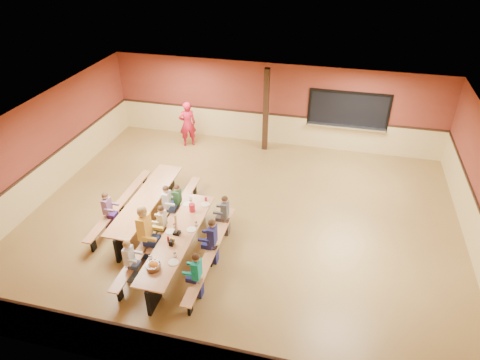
# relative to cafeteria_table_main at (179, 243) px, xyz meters

# --- Properties ---
(ground) EXTENTS (12.00, 12.00, 0.00)m
(ground) POSITION_rel_cafeteria_table_main_xyz_m (1.09, 1.94, -0.53)
(ground) COLOR olive
(ground) RESTS_ON ground
(room_envelope) EXTENTS (12.04, 10.04, 3.02)m
(room_envelope) POSITION_rel_cafeteria_table_main_xyz_m (1.09, 1.94, 0.16)
(room_envelope) COLOR brown
(room_envelope) RESTS_ON ground
(kitchen_pass_through) EXTENTS (2.78, 0.28, 1.38)m
(kitchen_pass_through) POSITION_rel_cafeteria_table_main_xyz_m (3.69, 6.91, 0.96)
(kitchen_pass_through) COLOR black
(kitchen_pass_through) RESTS_ON ground
(structural_post) EXTENTS (0.18, 0.18, 3.00)m
(structural_post) POSITION_rel_cafeteria_table_main_xyz_m (0.89, 6.34, 0.97)
(structural_post) COLOR black
(structural_post) RESTS_ON ground
(cafeteria_table_main) EXTENTS (1.91, 3.70, 0.74)m
(cafeteria_table_main) POSITION_rel_cafeteria_table_main_xyz_m (0.00, 0.00, 0.00)
(cafeteria_table_main) COLOR #BC794A
(cafeteria_table_main) RESTS_ON ground
(cafeteria_table_second) EXTENTS (1.91, 3.70, 0.74)m
(cafeteria_table_second) POSITION_rel_cafeteria_table_main_xyz_m (-1.44, 1.33, 0.00)
(cafeteria_table_second) COLOR #BC794A
(cafeteria_table_second) RESTS_ON ground
(seated_child_white_left) EXTENTS (0.35, 0.28, 1.16)m
(seated_child_white_left) POSITION_rel_cafeteria_table_main_xyz_m (-0.82, -0.95, 0.06)
(seated_child_white_left) COLOR white
(seated_child_white_left) RESTS_ON ground
(seated_adult_yellow) EXTENTS (0.50, 0.41, 1.48)m
(seated_adult_yellow) POSITION_rel_cafeteria_table_main_xyz_m (-0.82, -0.08, 0.22)
(seated_adult_yellow) COLOR yellow
(seated_adult_yellow) RESTS_ON ground
(seated_child_grey_left) EXTENTS (0.37, 0.30, 1.20)m
(seated_child_grey_left) POSITION_rel_cafeteria_table_main_xyz_m (-0.82, 1.31, 0.08)
(seated_child_grey_left) COLOR silver
(seated_child_grey_left) RESTS_ON ground
(seated_child_teal_right) EXTENTS (0.36, 0.29, 1.19)m
(seated_child_teal_right) POSITION_rel_cafeteria_table_main_xyz_m (0.83, -1.02, 0.07)
(seated_child_teal_right) COLOR #0F9B8C
(seated_child_teal_right) RESTS_ON ground
(seated_child_navy_right) EXTENTS (0.39, 0.32, 1.25)m
(seated_child_navy_right) POSITION_rel_cafeteria_table_main_xyz_m (0.83, 0.13, 0.10)
(seated_child_navy_right) COLOR navy
(seated_child_navy_right) RESTS_ON ground
(seated_child_char_right) EXTENTS (0.36, 0.29, 1.19)m
(seated_child_char_right) POSITION_rel_cafeteria_table_main_xyz_m (0.83, 1.24, 0.07)
(seated_child_char_right) COLOR #484C52
(seated_child_char_right) RESTS_ON ground
(seated_child_purple_sec) EXTENTS (0.35, 0.28, 1.17)m
(seated_child_purple_sec) POSITION_rel_cafeteria_table_main_xyz_m (-2.26, 0.67, 0.06)
(seated_child_purple_sec) COLOR slate
(seated_child_purple_sec) RESTS_ON ground
(seated_child_green_sec) EXTENTS (0.33, 0.27, 1.12)m
(seated_child_green_sec) POSITION_rel_cafeteria_table_main_xyz_m (-0.61, 1.55, 0.03)
(seated_child_green_sec) COLOR #2E6338
(seated_child_green_sec) RESTS_ON ground
(seated_child_tan_sec) EXTENTS (0.35, 0.28, 1.16)m
(seated_child_tan_sec) POSITION_rel_cafeteria_table_main_xyz_m (-0.61, 0.48, 0.06)
(seated_child_tan_sec) COLOR beige
(seated_child_tan_sec) RESTS_ON ground
(standing_woman) EXTENTS (0.74, 0.66, 1.69)m
(standing_woman) POSITION_rel_cafeteria_table_main_xyz_m (-1.92, 5.96, 0.32)
(standing_woman) COLOR #B7142C
(standing_woman) RESTS_ON ground
(punch_pitcher) EXTENTS (0.16, 0.16, 0.22)m
(punch_pitcher) POSITION_rel_cafeteria_table_main_xyz_m (-0.01, 1.04, 0.32)
(punch_pitcher) COLOR red
(punch_pitcher) RESTS_ON cafeteria_table_main
(chip_bowl) EXTENTS (0.32, 0.32, 0.15)m
(chip_bowl) POSITION_rel_cafeteria_table_main_xyz_m (-0.11, -1.18, 0.29)
(chip_bowl) COLOR orange
(chip_bowl) RESTS_ON cafeteria_table_main
(napkin_dispenser) EXTENTS (0.10, 0.14, 0.13)m
(napkin_dispenser) POSITION_rel_cafeteria_table_main_xyz_m (-0.02, -0.34, 0.28)
(napkin_dispenser) COLOR black
(napkin_dispenser) RESTS_ON cafeteria_table_main
(condiment_mustard) EXTENTS (0.06, 0.06, 0.17)m
(condiment_mustard) POSITION_rel_cafeteria_table_main_xyz_m (0.00, -0.30, 0.30)
(condiment_mustard) COLOR yellow
(condiment_mustard) RESTS_ON cafeteria_table_main
(condiment_ketchup) EXTENTS (0.06, 0.06, 0.17)m
(condiment_ketchup) POSITION_rel_cafeteria_table_main_xyz_m (-0.14, -0.27, 0.30)
(condiment_ketchup) COLOR #B2140F
(condiment_ketchup) RESTS_ON cafeteria_table_main
(table_paddle) EXTENTS (0.16, 0.16, 0.56)m
(table_paddle) POSITION_rel_cafeteria_table_main_xyz_m (-0.05, 0.07, 0.35)
(table_paddle) COLOR black
(table_paddle) RESTS_ON cafeteria_table_main
(place_settings) EXTENTS (0.65, 3.30, 0.11)m
(place_settings) POSITION_rel_cafeteria_table_main_xyz_m (0.00, 0.00, 0.27)
(place_settings) COLOR beige
(place_settings) RESTS_ON cafeteria_table_main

